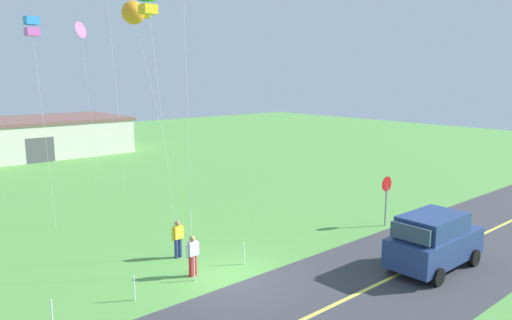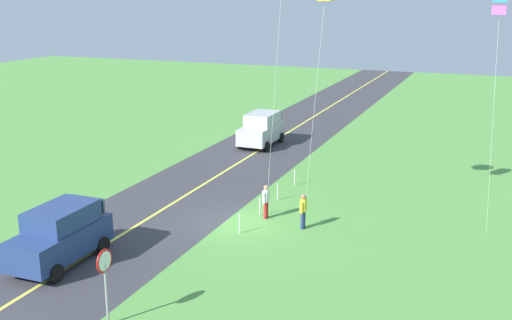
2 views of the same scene
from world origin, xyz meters
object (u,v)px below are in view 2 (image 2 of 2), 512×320
car_suv_foreground (60,234)px  person_adult_near (266,201)px  person_adult_companion (303,210)px  car_parked_west_far (262,129)px  stop_sign (105,272)px  kite_pink_drift (500,4)px

car_suv_foreground → person_adult_near: (-7.56, 5.62, -0.29)m
car_suv_foreground → person_adult_companion: 10.33m
car_parked_west_far → person_adult_companion: car_parked_west_far is taller
car_parked_west_far → stop_sign: bearing=10.0°
car_parked_west_far → person_adult_near: bearing=22.3°
person_adult_near → person_adult_companion: (0.61, 2.01, 0.00)m
stop_sign → person_adult_near: 10.98m
person_adult_near → kite_pink_drift: kite_pink_drift is taller
car_suv_foreground → person_adult_near: car_suv_foreground is taller
car_suv_foreground → person_adult_near: bearing=143.4°
person_adult_near → kite_pink_drift: 13.03m
car_parked_west_far → person_adult_companion: (13.93, 7.46, -0.29)m
car_suv_foreground → car_parked_west_far: bearing=179.5°
stop_sign → kite_pink_drift: (-13.22, 10.44, 7.92)m
stop_sign → person_adult_companion: size_ratio=1.60×
stop_sign → kite_pink_drift: 18.62m
car_parked_west_far → kite_pink_drift: kite_pink_drift is taller
car_suv_foreground → stop_sign: bearing=53.3°
stop_sign → car_suv_foreground: bearing=-126.7°
person_adult_near → car_suv_foreground: bearing=44.9°
car_suv_foreground → person_adult_companion: bearing=132.4°
car_suv_foreground → car_parked_west_far: (-20.89, 0.17, 0.00)m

